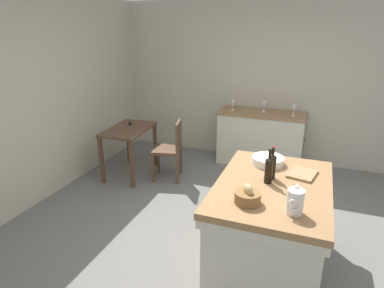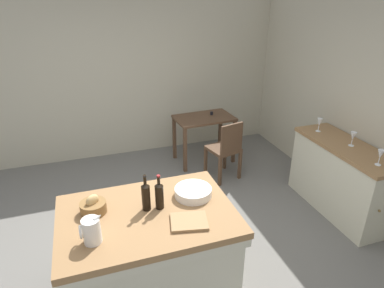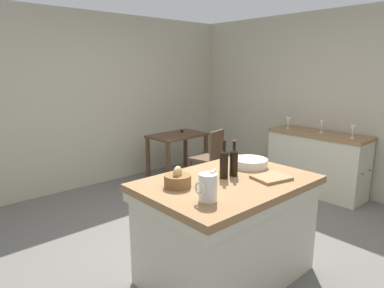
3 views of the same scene
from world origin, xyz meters
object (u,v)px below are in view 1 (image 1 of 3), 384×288
at_px(wine_bottle_amber, 269,169).
at_px(wine_glass_far_left, 294,108).
at_px(writing_desk, 129,136).
at_px(wooden_chair, 171,148).
at_px(cutting_board, 302,174).
at_px(wine_glass_left, 264,105).
at_px(wine_bottle_dark, 272,166).
at_px(island_table, 270,223).
at_px(bread_basket, 248,196).
at_px(pitcher, 295,201).
at_px(wash_bowl, 268,160).
at_px(wine_glass_middle, 233,103).
at_px(side_cabinet, 260,138).

distance_m(wine_bottle_amber, wine_glass_far_left, 2.44).
bearing_deg(writing_desk, wooden_chair, -82.26).
bearing_deg(cutting_board, wine_glass_left, 18.29).
height_order(writing_desk, wine_glass_far_left, wine_glass_far_left).
bearing_deg(writing_desk, wine_bottle_dark, -118.73).
distance_m(wine_bottle_dark, wine_glass_left, 2.45).
relative_size(island_table, bread_basket, 6.74).
relative_size(wine_bottle_amber, wine_glass_left, 1.90).
xyz_separation_m(pitcher, wine_glass_left, (2.97, 0.72, 0.02)).
xyz_separation_m(bread_basket, wine_glass_left, (2.94, 0.36, 0.07)).
xyz_separation_m(pitcher, wine_glass_far_left, (2.89, 0.25, 0.02)).
height_order(writing_desk, wash_bowl, wash_bowl).
bearing_deg(pitcher, bread_basket, 85.38).
bearing_deg(bread_basket, wine_bottle_dark, -11.85).
height_order(wooden_chair, cutting_board, cutting_board).
relative_size(writing_desk, wine_glass_left, 5.42).
height_order(wooden_chair, wine_glass_middle, wine_glass_middle).
distance_m(side_cabinet, pitcher, 3.08).
bearing_deg(wine_bottle_dark, wine_glass_left, 11.05).
height_order(writing_desk, wooden_chair, wooden_chair).
xyz_separation_m(bread_basket, wine_bottle_dark, (0.53, -0.11, 0.07)).
bearing_deg(wooden_chair, bread_basket, -140.81).
distance_m(cutting_board, wine_glass_left, 2.36).
distance_m(island_table, cutting_board, 0.56).
distance_m(pitcher, wine_bottle_dark, 0.61).
distance_m(side_cabinet, wine_glass_middle, 0.74).
xyz_separation_m(wooden_chair, cutting_board, (-1.18, -1.91, 0.41)).
relative_size(side_cabinet, wash_bowl, 4.27).
distance_m(side_cabinet, wash_bowl, 2.15).
bearing_deg(wooden_chair, wine_glass_far_left, -59.02).
relative_size(cutting_board, wine_bottle_dark, 0.92).
bearing_deg(side_cabinet, wooden_chair, 131.96).
relative_size(side_cabinet, wine_bottle_amber, 4.30).
relative_size(island_table, wine_bottle_amber, 4.40).
bearing_deg(wine_bottle_dark, writing_desk, 61.27).
relative_size(wine_bottle_dark, wine_glass_far_left, 1.82).
xyz_separation_m(wash_bowl, wine_glass_middle, (2.00, 0.88, 0.09)).
distance_m(bread_basket, wine_bottle_dark, 0.54).
xyz_separation_m(side_cabinet, pitcher, (-2.94, -0.74, 0.54)).
bearing_deg(wine_glass_far_left, wash_bowl, 177.74).
bearing_deg(wine_bottle_dark, side_cabinet, 11.55).
relative_size(island_table, pitcher, 6.02).
relative_size(bread_basket, cutting_board, 0.74).
distance_m(wooden_chair, wine_glass_far_left, 1.98).
bearing_deg(wine_bottle_amber, wine_glass_far_left, -0.29).
xyz_separation_m(island_table, wine_bottle_dark, (0.12, 0.04, 0.53)).
xyz_separation_m(wooden_chair, pitcher, (-1.90, -1.89, 0.50)).
height_order(pitcher, wine_glass_far_left, pitcher).
relative_size(wash_bowl, bread_basket, 1.54).
bearing_deg(wine_glass_middle, wash_bowl, -156.21).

